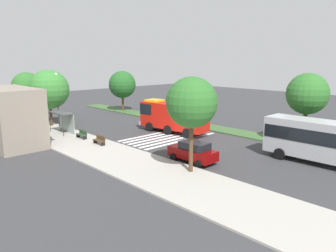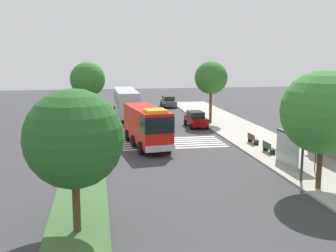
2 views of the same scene
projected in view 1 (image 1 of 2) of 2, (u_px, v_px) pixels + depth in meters
ground_plane at (177, 139)px, 35.40m from camera, size 120.00×120.00×0.00m
sidewalk at (109, 155)px, 29.41m from camera, size 60.00×5.89×0.14m
median_strip at (219, 129)px, 40.38m from camera, size 60.00×3.00×0.14m
crosswalk at (168, 137)px, 36.44m from camera, size 4.95×10.58×0.01m
fire_truck at (171, 116)px, 38.45m from camera, size 9.10×3.56×3.78m
parked_car_mid at (193, 152)px, 27.47m from camera, size 4.32×2.10×1.78m
transit_bus at (334, 141)px, 26.04m from camera, size 11.16×2.95×3.62m
bus_stop_shelter at (64, 118)px, 37.79m from camera, size 3.50×1.40×2.46m
bench_near_shelter at (82, 134)px, 35.24m from camera, size 1.60×0.50×0.90m
bench_west_of_shelter at (100, 140)px, 32.72m from camera, size 1.60×0.50×0.90m
street_lamp at (57, 96)px, 40.79m from camera, size 0.36×0.36×6.83m
storefront_building at (10, 117)px, 32.49m from camera, size 8.53×5.07×5.86m
sidewalk_tree_far_west at (192, 103)px, 23.81m from camera, size 3.84×3.84×7.27m
sidewalk_tree_west at (49, 89)px, 41.35m from camera, size 5.03×5.03×7.22m
sidewalk_tree_center at (27, 87)px, 46.70m from camera, size 4.31×4.31×6.69m
median_tree_far_west at (307, 94)px, 31.77m from camera, size 4.09×4.09×7.19m
median_tree_west at (122, 85)px, 53.80m from camera, size 4.50×4.50×6.62m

